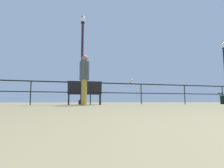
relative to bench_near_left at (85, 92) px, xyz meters
name	(u,v)px	position (x,y,z in m)	size (l,w,h in m)	color
pier_railing	(91,88)	(0.34, 0.72, 0.25)	(20.70, 0.05, 1.05)	black
bench_near_left	(85,92)	(0.00, 0.00, 0.00)	(1.45, 0.80, 0.99)	black
lamppost_center	(82,57)	(-0.05, 0.95, 1.74)	(0.28, 0.28, 4.44)	#2F1C23
person_by_bench	(84,76)	(-0.16, -1.27, 0.49)	(0.34, 0.55, 1.79)	#AC8F36
seagull_on_rail	(131,82)	(2.38, 0.69, 0.61)	(0.17, 0.43, 0.21)	white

